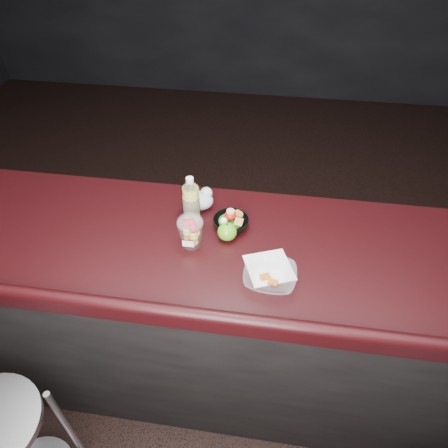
{
  "coord_description": "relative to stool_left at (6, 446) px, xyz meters",
  "views": [
    {
      "loc": [
        0.1,
        -0.8,
        2.12
      ],
      "look_at": [
        -0.06,
        0.33,
        1.1
      ],
      "focal_mm": 32.0,
      "sensor_mm": 36.0,
      "label": 1
    }
  ],
  "objects": [
    {
      "name": "counter",
      "position": [
        0.77,
        0.68,
        -0.02
      ],
      "size": [
        4.06,
        0.71,
        1.02
      ],
      "color": "black",
      "rests_on": "ground"
    },
    {
      "name": "green_apple",
      "position": [
        0.72,
        0.71,
        0.52
      ],
      "size": [
        0.08,
        0.08,
        0.08
      ],
      "color": "#257C0E",
      "rests_on": "counter"
    },
    {
      "name": "takeout_bowl",
      "position": [
        0.9,
        0.51,
        0.51
      ],
      "size": [
        0.2,
        0.2,
        0.05
      ],
      "rotation": [
        0.0,
        0.0,
        -0.08
      ],
      "color": "silver",
      "rests_on": "counter"
    },
    {
      "name": "lemonade_bottle",
      "position": [
        0.56,
        0.81,
        0.57
      ],
      "size": [
        0.07,
        0.07,
        0.21
      ],
      "color": "yellow",
      "rests_on": "counter"
    },
    {
      "name": "ground",
      "position": [
        0.77,
        0.37,
        -0.53
      ],
      "size": [
        8.0,
        8.0,
        0.0
      ],
      "primitive_type": "plane",
      "color": "black",
      "rests_on": "ground"
    },
    {
      "name": "snack_bowl",
      "position": [
        0.72,
        0.78,
        0.51
      ],
      "size": [
        0.15,
        0.15,
        0.08
      ],
      "rotation": [
        0.0,
        0.0,
        0.01
      ],
      "color": "black",
      "rests_on": "counter"
    },
    {
      "name": "room_shell",
      "position": [
        0.77,
        0.37,
        1.3
      ],
      "size": [
        8.0,
        8.0,
        8.0
      ],
      "color": "black",
      "rests_on": "ground"
    },
    {
      "name": "stool_left",
      "position": [
        0.0,
        0.0,
        0.0
      ],
      "size": [
        0.38,
        0.38,
        0.73
      ],
      "rotation": [
        0.0,
        0.0,
        -0.07
      ],
      "color": "#B7B7BC",
      "rests_on": "ground"
    },
    {
      "name": "plastic_bag",
      "position": [
        0.57,
        0.89,
        0.53
      ],
      "size": [
        0.13,
        0.1,
        0.09
      ],
      "color": "silver",
      "rests_on": "counter"
    },
    {
      "name": "fruit_cup",
      "position": [
        0.59,
        0.66,
        0.56
      ],
      "size": [
        0.1,
        0.1,
        0.14
      ],
      "color": "white",
      "rests_on": "counter"
    },
    {
      "name": "paper_napkin",
      "position": [
        0.89,
        0.58,
        0.49
      ],
      "size": [
        0.21,
        0.21,
        0.0
      ],
      "primitive_type": "cube",
      "rotation": [
        0.0,
        0.0,
        0.38
      ],
      "color": "white",
      "rests_on": "counter"
    }
  ]
}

